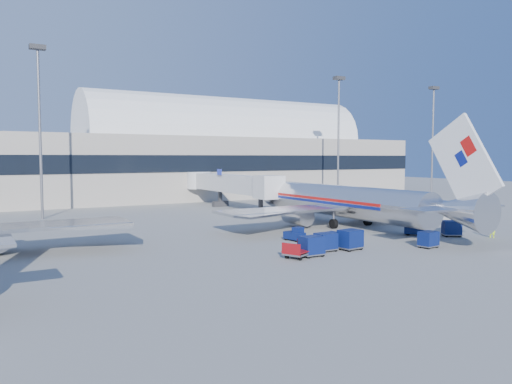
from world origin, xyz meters
TOP-DOWN VIEW (x-y plane):
  - ground at (0.00, 0.00)m, footprint 260.00×260.00m
  - terminal at (-13.60, 55.96)m, footprint 170.00×28.15m
  - airliner_main at (10.00, 4.51)m, footprint 32.00×37.26m
  - jetbridge_near at (7.60, 30.81)m, footprint 4.40×27.50m
  - mast_west at (-20.00, 30.00)m, footprint 2.00×1.20m
  - mast_east at (30.00, 30.00)m, footprint 2.00×1.20m
  - mast_far_east at (55.00, 30.00)m, footprint 2.00×1.20m
  - barrier_near at (18.00, 2.00)m, footprint 3.00×0.55m
  - barrier_mid at (21.30, 2.00)m, footprint 3.00×0.55m
  - barrier_far at (24.60, 2.00)m, footprint 3.00×0.55m
  - tug_lead at (0.39, -5.22)m, footprint 2.32×1.70m
  - tug_right at (11.70, -4.41)m, footprint 2.30×2.32m
  - tug_left at (-1.14, -1.09)m, footprint 1.45×2.28m
  - cart_train_a at (0.32, -7.45)m, footprint 2.19×1.78m
  - cart_train_b at (-1.99, -6.92)m, footprint 1.85×1.44m
  - cart_train_c at (-4.37, -8.08)m, footprint 1.90×1.45m
  - cart_solo_near at (7.05, -10.23)m, footprint 1.82×1.47m
  - cart_solo_far at (14.33, -6.98)m, footprint 2.30×2.19m
  - cart_open_red at (-5.62, -8.02)m, footprint 2.97×2.60m
  - ramp_worker at (17.12, -9.64)m, footprint 0.63×0.76m

SIDE VIEW (x-z plane):
  - ground at x=0.00m, z-range 0.00..0.00m
  - barrier_near at x=18.00m, z-range 0.00..0.90m
  - barrier_mid at x=21.30m, z-range 0.00..0.90m
  - barrier_far at x=24.60m, z-range 0.00..0.90m
  - cart_open_red at x=-5.62m, z-range 0.14..0.81m
  - tug_lead at x=0.39m, z-range -0.06..1.30m
  - tug_left at x=-1.14m, z-range -0.06..1.31m
  - tug_right at x=11.70m, z-range -0.06..1.36m
  - cart_solo_near at x=7.05m, z-range 0.05..1.54m
  - cart_train_b at x=-1.99m, z-range 0.05..1.65m
  - cart_solo_far at x=14.33m, z-range 0.05..1.67m
  - cart_train_c at x=-4.37m, z-range 0.06..1.73m
  - ramp_worker at x=17.12m, z-range 0.00..1.80m
  - cart_train_a at x=0.32m, z-range 0.06..1.83m
  - airliner_main at x=10.00m, z-range -3.11..8.96m
  - jetbridge_near at x=7.60m, z-range 0.80..7.05m
  - terminal at x=-13.60m, z-range -2.98..18.02m
  - mast_west at x=-20.00m, z-range 3.49..26.09m
  - mast_east at x=30.00m, z-range 3.49..26.09m
  - mast_far_east at x=55.00m, z-range 3.49..26.09m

